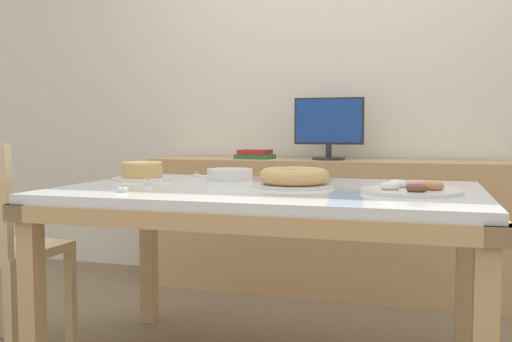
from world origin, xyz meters
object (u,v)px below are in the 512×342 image
(cake_golden_bundt, at_px, (294,178))
(tealight_right_edge, at_px, (311,178))
(computer_monitor, at_px, (329,129))
(tealight_left_edge, at_px, (123,189))
(cake_chocolate_round, at_px, (142,172))
(tealight_near_cakes, at_px, (196,175))
(tealight_centre, at_px, (148,183))
(book_stack, at_px, (255,154))
(plate_stack, at_px, (230,174))
(pastry_platter, at_px, (411,189))

(cake_golden_bundt, bearing_deg, tealight_right_edge, 89.94)
(computer_monitor, distance_m, tealight_left_edge, 1.69)
(cake_chocolate_round, xyz_separation_m, tealight_right_edge, (0.73, 0.23, -0.03))
(computer_monitor, height_order, cake_chocolate_round, computer_monitor)
(tealight_near_cakes, bearing_deg, tealight_right_edge, 4.19)
(tealight_left_edge, xyz_separation_m, tealight_centre, (-0.03, 0.25, 0.00))
(cake_chocolate_round, height_order, tealight_left_edge, cake_chocolate_round)
(computer_monitor, relative_size, tealight_left_edge, 10.60)
(tealight_left_edge, distance_m, tealight_centre, 0.25)
(book_stack, relative_size, tealight_centre, 6.09)
(plate_stack, bearing_deg, book_stack, 100.27)
(cake_chocolate_round, distance_m, pastry_platter, 1.20)
(pastry_platter, bearing_deg, cake_golden_bundt, 169.40)
(pastry_platter, height_order, tealight_right_edge, pastry_platter)
(tealight_left_edge, relative_size, tealight_right_edge, 1.00)
(tealight_left_edge, xyz_separation_m, tealight_right_edge, (0.56, 0.71, 0.00))
(cake_chocolate_round, height_order, cake_golden_bundt, cake_chocolate_round)
(computer_monitor, xyz_separation_m, tealight_near_cakes, (-0.48, -0.94, -0.22))
(plate_stack, distance_m, tealight_near_cakes, 0.21)
(book_stack, relative_size, cake_chocolate_round, 0.91)
(cake_chocolate_round, height_order, tealight_right_edge, cake_chocolate_round)
(computer_monitor, xyz_separation_m, plate_stack, (-0.29, -1.00, -0.21))
(book_stack, height_order, tealight_right_edge, book_stack)
(tealight_centre, bearing_deg, plate_stack, 56.61)
(tealight_right_edge, bearing_deg, computer_monitor, 94.29)
(tealight_right_edge, height_order, tealight_centre, same)
(computer_monitor, height_order, tealight_near_cakes, computer_monitor)
(cake_chocolate_round, xyz_separation_m, pastry_platter, (1.19, -0.20, -0.02))
(pastry_platter, height_order, tealight_left_edge, pastry_platter)
(cake_chocolate_round, xyz_separation_m, plate_stack, (0.38, 0.13, -0.01))
(book_stack, height_order, cake_chocolate_round, book_stack)
(computer_monitor, height_order, pastry_platter, computer_monitor)
(cake_chocolate_round, bearing_deg, pastry_platter, -9.43)
(computer_monitor, distance_m, pastry_platter, 1.44)
(computer_monitor, bearing_deg, tealight_centre, -110.97)
(tealight_left_edge, bearing_deg, tealight_near_cakes, 89.14)
(cake_golden_bundt, relative_size, tealight_right_edge, 7.98)
(cake_golden_bundt, distance_m, tealight_right_edge, 0.34)
(tealight_left_edge, bearing_deg, computer_monitor, 72.95)
(cake_golden_bundt, bearing_deg, tealight_left_edge, -146.91)
(computer_monitor, bearing_deg, book_stack, 179.83)
(plate_stack, xyz_separation_m, tealight_right_edge, (0.35, 0.11, -0.01))
(plate_stack, height_order, tealight_right_edge, plate_stack)
(cake_chocolate_round, distance_m, tealight_right_edge, 0.77)
(pastry_platter, distance_m, tealight_left_edge, 1.05)
(cake_golden_bundt, bearing_deg, plate_stack, 146.16)
(computer_monitor, height_order, tealight_right_edge, computer_monitor)
(cake_golden_bundt, xyz_separation_m, tealight_right_edge, (0.00, 0.34, -0.03))
(computer_monitor, xyz_separation_m, tealight_left_edge, (-0.49, -1.60, -0.22))
(pastry_platter, xyz_separation_m, plate_stack, (-0.81, 0.32, 0.01))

